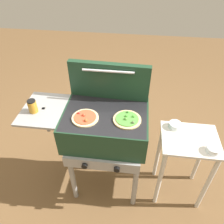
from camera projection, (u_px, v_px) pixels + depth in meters
name	position (u px, v px, depth m)	size (l,w,h in m)	color
ground_plane	(107.00, 181.00, 2.22)	(8.00, 8.00, 0.00)	brown
grill	(104.00, 128.00, 1.73)	(0.96, 0.53, 0.90)	#193823
grill_lid_open	(109.00, 81.00, 1.70)	(0.63, 0.09, 0.30)	#193823
pizza_pepperoni	(85.00, 118.00, 1.59)	(0.20, 0.20, 0.04)	beige
pizza_veggie	(127.00, 119.00, 1.58)	(0.20, 0.20, 0.03)	#E0C17F
sauce_jar	(32.00, 106.00, 1.62)	(0.06, 0.06, 0.10)	#B77A1E
prep_table	(185.00, 155.00, 1.82)	(0.44, 0.36, 0.72)	beige
topping_bowl_near	(175.00, 125.00, 1.77)	(0.10, 0.10, 0.04)	silver
topping_bowl_far	(213.00, 150.00, 1.58)	(0.10, 0.10, 0.04)	silver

